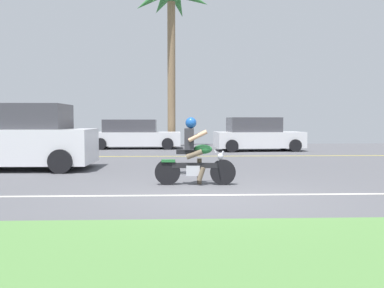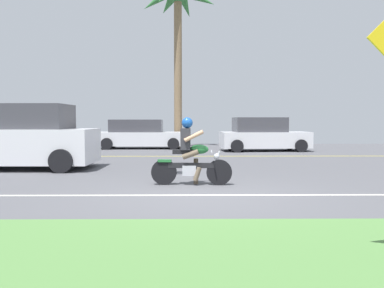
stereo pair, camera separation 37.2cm
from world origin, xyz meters
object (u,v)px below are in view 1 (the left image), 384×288
Objects in this scene: palm_tree_0 at (171,7)px; parked_car_2 at (257,135)px; parked_car_1 at (134,135)px; motorcyclist at (194,156)px; suv_nearby at (10,138)px; parked_car_0 at (13,135)px.

parked_car_2 is at bearing -38.13° from palm_tree_0.
parked_car_1 is 0.51× the size of palm_tree_0.
motorcyclist is 6.04m from suv_nearby.
parked_car_1 is 1.08× the size of parked_car_2.
parked_car_1 is at bearing 101.06° from motorcyclist.
palm_tree_0 is (7.56, 1.82, 6.59)m from parked_car_0.
suv_nearby is at bearing 147.62° from motorcyclist.
motorcyclist is 14.40m from parked_car_0.
parked_car_2 is (8.50, 7.35, -0.19)m from suv_nearby.
parked_car_0 is 10.19m from palm_tree_0.
parked_car_1 is (2.68, 9.13, -0.23)m from suv_nearby.
parked_car_1 is 7.00m from palm_tree_0.
parked_car_0 is 11.61m from parked_car_2.
suv_nearby is (-5.10, 3.23, 0.29)m from motorcyclist.
parked_car_2 is at bearing 72.18° from motorcyclist.
parked_car_1 is at bearing 4.91° from parked_car_0.
suv_nearby reaches higher than parked_car_1.
motorcyclist is 0.41× the size of parked_car_0.
parked_car_2 is (3.40, 10.58, 0.10)m from motorcyclist.
suv_nearby is 1.17× the size of parked_car_2.
suv_nearby is 11.23m from parked_car_2.
parked_car_0 is (-3.04, 8.64, -0.19)m from suv_nearby.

